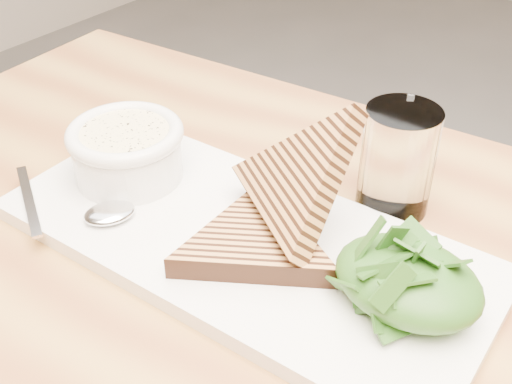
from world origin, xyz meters
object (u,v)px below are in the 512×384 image
Objects in this scene: table_top at (293,366)px; platter at (242,241)px; glass_near at (397,161)px; soup_bowl at (128,158)px.

platter is (-0.10, 0.07, 0.03)m from table_top.
glass_near is (-0.02, 0.20, 0.07)m from table_top.
soup_bowl reaches higher than platter.
table_top is at bearing -83.31° from glass_near.
platter is 4.19× the size of soup_bowl.
table_top is 10.81× the size of soup_bowl.
platter is 4.19× the size of glass_near.
table_top is 2.58× the size of platter.
soup_bowl is at bearing -149.85° from glass_near.
soup_bowl is (-0.25, 0.07, 0.06)m from table_top.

